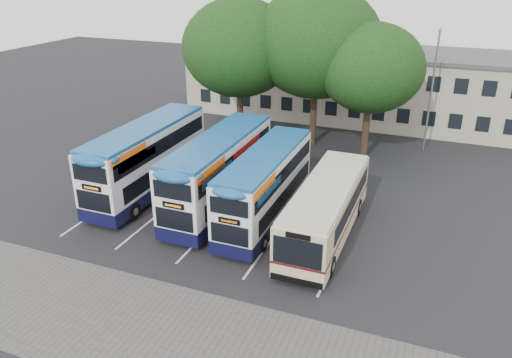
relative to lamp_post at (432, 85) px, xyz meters
The scene contains 12 objects.
ground 21.46m from the lamp_post, 106.72° to the right, with size 120.00×120.00×0.00m, color black.
paving_strip 26.71m from the lamp_post, 107.76° to the right, with size 40.00×6.00×0.01m, color #595654.
bay_lines 18.57m from the lamp_post, 123.08° to the right, with size 14.12×11.00×0.01m.
depot_building 9.43m from the lamp_post, 130.53° to the left, with size 32.40×8.40×6.20m.
lamp_post is the anchor object (origin of this frame).
tree_left 14.38m from the lamp_post, 167.72° to the right, with size 8.58×8.58×11.00m.
tree_mid 8.90m from the lamp_post, 168.77° to the right, with size 9.50×9.50×11.89m.
tree_right 5.26m from the lamp_post, 142.09° to the right, with size 7.23×7.23×9.66m.
bus_dd_left 20.88m from the lamp_post, 137.73° to the right, with size 2.53×10.45×4.35m.
bus_dd_mid 17.75m from the lamp_post, 126.26° to the right, with size 2.50×10.32×4.30m.
bus_dd_right 16.63m from the lamp_post, 116.62° to the right, with size 2.32×9.60×4.00m.
bus_single 16.00m from the lamp_post, 103.98° to the right, with size 2.56×10.05×3.00m.
Camera 1 is at (7.29, -17.91, 13.42)m, focal length 35.00 mm.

